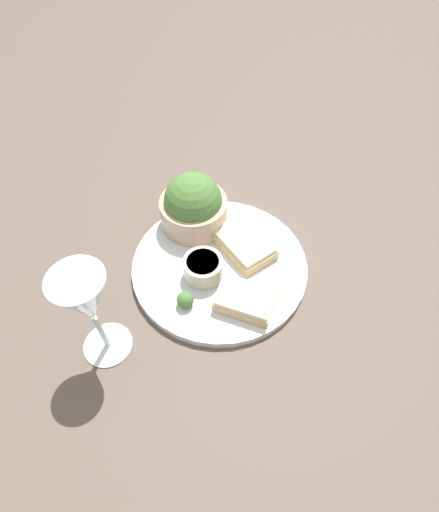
{
  "coord_description": "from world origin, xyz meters",
  "views": [
    {
      "loc": [
        0.34,
        -0.2,
        0.55
      ],
      "look_at": [
        0.0,
        0.0,
        0.03
      ],
      "focal_mm": 28.0,
      "sensor_mm": 36.0,
      "label": 1
    }
  ],
  "objects_px": {
    "salad_bowl": "(193,206)",
    "cheese_toast_near": "(244,244)",
    "sauce_ramekin": "(203,267)",
    "cheese_toast_far": "(245,300)",
    "wine_glass": "(87,303)"
  },
  "relations": [
    {
      "from": "cheese_toast_far",
      "to": "sauce_ramekin",
      "type": "bearing_deg",
      "value": -161.84
    },
    {
      "from": "sauce_ramekin",
      "to": "cheese_toast_far",
      "type": "bearing_deg",
      "value": 18.16
    },
    {
      "from": "cheese_toast_near",
      "to": "sauce_ramekin",
      "type": "bearing_deg",
      "value": -82.27
    },
    {
      "from": "sauce_ramekin",
      "to": "cheese_toast_near",
      "type": "xyz_separation_m",
      "value": [
        -0.01,
        0.09,
        -0.01
      ]
    },
    {
      "from": "cheese_toast_near",
      "to": "cheese_toast_far",
      "type": "xyz_separation_m",
      "value": [
        0.09,
        -0.06,
        -0.0
      ]
    },
    {
      "from": "salad_bowl",
      "to": "cheese_toast_near",
      "type": "bearing_deg",
      "value": 23.66
    },
    {
      "from": "cheese_toast_near",
      "to": "wine_glass",
      "type": "height_order",
      "value": "wine_glass"
    },
    {
      "from": "cheese_toast_near",
      "to": "wine_glass",
      "type": "relative_size",
      "value": 0.62
    },
    {
      "from": "cheese_toast_near",
      "to": "wine_glass",
      "type": "distance_m",
      "value": 0.29
    },
    {
      "from": "salad_bowl",
      "to": "cheese_toast_far",
      "type": "distance_m",
      "value": 0.19
    },
    {
      "from": "sauce_ramekin",
      "to": "cheese_toast_far",
      "type": "height_order",
      "value": "sauce_ramekin"
    },
    {
      "from": "salad_bowl",
      "to": "wine_glass",
      "type": "height_order",
      "value": "wine_glass"
    },
    {
      "from": "salad_bowl",
      "to": "sauce_ramekin",
      "type": "relative_size",
      "value": 1.86
    },
    {
      "from": "sauce_ramekin",
      "to": "cheese_toast_far",
      "type": "distance_m",
      "value": 0.09
    },
    {
      "from": "sauce_ramekin",
      "to": "wine_glass",
      "type": "height_order",
      "value": "wine_glass"
    }
  ]
}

